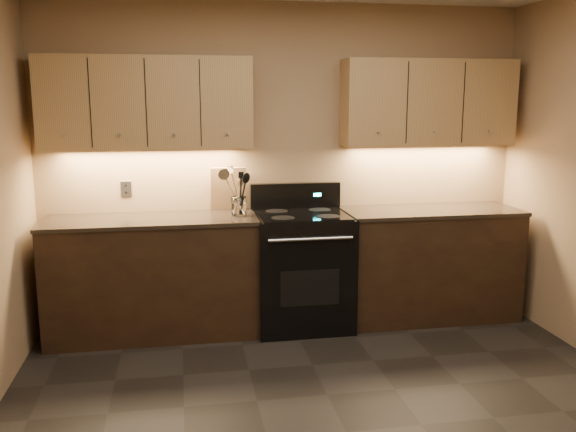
% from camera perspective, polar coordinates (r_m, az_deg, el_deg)
% --- Properties ---
extents(floor, '(4.00, 4.00, 0.00)m').
position_cam_1_polar(floor, '(3.62, 5.45, -19.49)').
color(floor, black).
rests_on(floor, ground).
extents(wall_back, '(4.00, 0.04, 2.60)m').
position_cam_1_polar(wall_back, '(5.10, -0.27, 4.92)').
color(wall_back, '#9C7F5B').
rests_on(wall_back, ground).
extents(counter_left, '(1.62, 0.62, 0.93)m').
position_cam_1_polar(counter_left, '(4.90, -12.49, -5.53)').
color(counter_left, black).
rests_on(counter_left, ground).
extents(counter_right, '(1.46, 0.62, 0.93)m').
position_cam_1_polar(counter_right, '(5.30, 13.01, -4.31)').
color(counter_right, black).
rests_on(counter_right, ground).
extents(stove, '(0.76, 0.68, 1.14)m').
position_cam_1_polar(stove, '(4.96, 1.28, -4.91)').
color(stove, black).
rests_on(stove, ground).
extents(upper_cab_left, '(1.60, 0.30, 0.70)m').
position_cam_1_polar(upper_cab_left, '(4.86, -13.06, 10.26)').
color(upper_cab_left, tan).
rests_on(upper_cab_left, wall_back).
extents(upper_cab_right, '(1.44, 0.30, 0.70)m').
position_cam_1_polar(upper_cab_right, '(5.27, 12.99, 10.28)').
color(upper_cab_right, tan).
rests_on(upper_cab_right, wall_back).
extents(outlet_plate, '(0.08, 0.01, 0.12)m').
position_cam_1_polar(outlet_plate, '(5.07, -14.92, 2.47)').
color(outlet_plate, '#B2B5BA').
rests_on(outlet_plate, wall_back).
extents(utensil_crock, '(0.13, 0.13, 0.15)m').
position_cam_1_polar(utensil_crock, '(4.81, -4.63, 0.90)').
color(utensil_crock, white).
rests_on(utensil_crock, counter_left).
extents(cutting_board, '(0.29, 0.11, 0.36)m').
position_cam_1_polar(cutting_board, '(5.02, -5.63, 2.56)').
color(cutting_board, tan).
rests_on(cutting_board, counter_left).
extents(wooden_spoon, '(0.12, 0.09, 0.30)m').
position_cam_1_polar(wooden_spoon, '(4.80, -4.95, 1.98)').
color(wooden_spoon, tan).
rests_on(wooden_spoon, utensil_crock).
extents(black_spoon, '(0.12, 0.14, 0.34)m').
position_cam_1_polar(black_spoon, '(4.81, -4.61, 2.24)').
color(black_spoon, black).
rests_on(black_spoon, utensil_crock).
extents(black_turner, '(0.12, 0.12, 0.34)m').
position_cam_1_polar(black_turner, '(4.78, -4.51, 2.25)').
color(black_turner, black).
rests_on(black_turner, utensil_crock).
extents(steel_spatula, '(0.19, 0.15, 0.40)m').
position_cam_1_polar(steel_spatula, '(4.79, -4.41, 2.57)').
color(steel_spatula, silver).
rests_on(steel_spatula, utensil_crock).
extents(steel_skimmer, '(0.25, 0.14, 0.38)m').
position_cam_1_polar(steel_skimmer, '(4.79, -4.28, 2.48)').
color(steel_skimmer, silver).
rests_on(steel_skimmer, utensil_crock).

